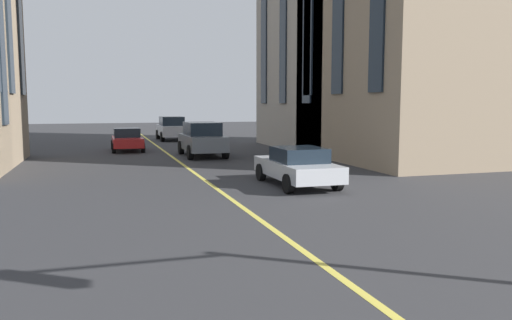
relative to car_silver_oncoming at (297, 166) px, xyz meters
The scene contains 5 objects.
lane_centre_line 4.43m from the car_silver_oncoming, 41.05° to the left, with size 80.00×0.16×0.01m.
car_silver_oncoming is the anchor object (origin of this frame).
car_grey_near 10.99m from the car_silver_oncoming, ahead, with size 4.70×2.14×1.88m.
car_red_trailing 16.28m from the car_silver_oncoming, 17.96° to the left, with size 3.90×1.89×1.40m.
car_white_parked_a 24.19m from the car_silver_oncoming, ahead, with size 4.70×2.14×1.88m.
Camera 1 is at (0.31, 3.74, 2.87)m, focal length 35.36 mm.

